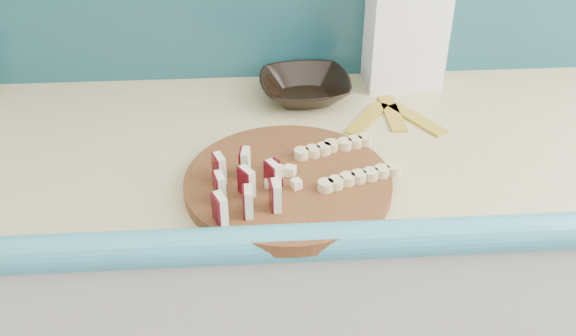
# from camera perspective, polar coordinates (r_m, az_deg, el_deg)

# --- Properties ---
(kitchen_counter) EXTENTS (2.20, 0.63, 0.91)m
(kitchen_counter) POSITION_cam_1_polar(r_m,az_deg,el_deg) (1.51, -1.56, -12.38)
(kitchen_counter) COLOR beige
(kitchen_counter) RESTS_ON ground
(cutting_board) EXTENTS (0.44, 0.44, 0.02)m
(cutting_board) POSITION_cam_1_polar(r_m,az_deg,el_deg) (1.09, -0.00, -1.35)
(cutting_board) COLOR #4B2210
(cutting_board) RESTS_ON kitchen_counter
(apple_wedges) EXTENTS (0.11, 0.16, 0.05)m
(apple_wedges) POSITION_cam_1_polar(r_m,az_deg,el_deg) (1.02, -4.02, -1.51)
(apple_wedges) COLOR beige
(apple_wedges) RESTS_ON cutting_board
(apple_chunks) EXTENTS (0.06, 0.05, 0.02)m
(apple_chunks) POSITION_cam_1_polar(r_m,az_deg,el_deg) (1.07, -1.05, -0.76)
(apple_chunks) COLOR beige
(apple_chunks) RESTS_ON cutting_board
(banana_slices) EXTENTS (0.18, 0.17, 0.02)m
(banana_slices) POSITION_cam_1_polar(r_m,az_deg,el_deg) (1.11, 5.14, 0.62)
(banana_slices) COLOR #D3BC81
(banana_slices) RESTS_ON cutting_board
(brown_bowl) EXTENTS (0.20, 0.20, 0.05)m
(brown_bowl) POSITION_cam_1_polar(r_m,az_deg,el_deg) (1.36, 1.50, 7.10)
(brown_bowl) COLOR black
(brown_bowl) RESTS_ON kitchen_counter
(flour_bag) EXTENTS (0.16, 0.12, 0.27)m
(flour_bag) POSITION_cam_1_polar(r_m,az_deg,el_deg) (1.40, 10.45, 12.45)
(flour_bag) COLOR white
(flour_bag) RESTS_ON kitchen_counter
(banana_peel) EXTENTS (0.20, 0.17, 0.01)m
(banana_peel) POSITION_cam_1_polar(r_m,az_deg,el_deg) (1.31, 9.24, 4.49)
(banana_peel) COLOR gold
(banana_peel) RESTS_ON kitchen_counter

